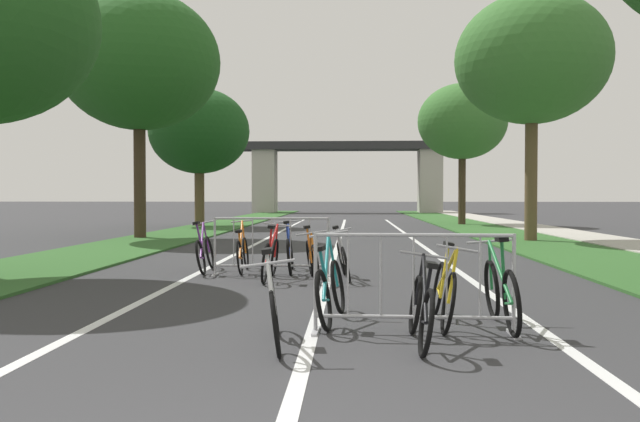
{
  "coord_description": "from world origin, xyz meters",
  "views": [
    {
      "loc": [
        0.41,
        -2.84,
        1.44
      ],
      "look_at": [
        -0.87,
        23.46,
        0.82
      ],
      "focal_mm": 36.69,
      "sensor_mm": 36.0,
      "label": 1
    }
  ],
  "objects": [
    {
      "name": "grass_verge_left",
      "position": [
        -5.87,
        25.46,
        0.03
      ],
      "size": [
        2.89,
        62.23,
        0.05
      ],
      "primitive_type": "cube",
      "color": "#2D5B26",
      "rests_on": "ground"
    },
    {
      "name": "grass_verge_right",
      "position": [
        5.87,
        25.46,
        0.03
      ],
      "size": [
        2.89,
        62.23,
        0.05
      ],
      "primitive_type": "cube",
      "color": "#2D5B26",
      "rests_on": "ground"
    },
    {
      "name": "sidewalk_path_right",
      "position": [
        8.34,
        25.46,
        0.04
      ],
      "size": [
        2.06,
        62.23,
        0.08
      ],
      "primitive_type": "cube",
      "color": "#ADA89E",
      "rests_on": "ground"
    },
    {
      "name": "lane_stripe_center",
      "position": [
        0.0,
        18.0,
        0.0
      ],
      "size": [
        0.14,
        36.0,
        0.01
      ],
      "primitive_type": "cube",
      "color": "silver",
      "rests_on": "ground"
    },
    {
      "name": "lane_stripe_right_lane",
      "position": [
        2.43,
        18.0,
        0.0
      ],
      "size": [
        0.14,
        36.0,
        0.01
      ],
      "primitive_type": "cube",
      "color": "silver",
      "rests_on": "ground"
    },
    {
      "name": "lane_stripe_left_lane",
      "position": [
        -2.43,
        18.0,
        0.0
      ],
      "size": [
        0.14,
        36.0,
        0.01
      ],
      "primitive_type": "cube",
      "color": "silver",
      "rests_on": "ground"
    },
    {
      "name": "overpass_bridge",
      "position": [
        0.0,
        51.43,
        3.87
      ],
      "size": [
        18.62,
        2.97,
        5.85
      ],
      "color": "#2D2D30",
      "rests_on": "ground"
    },
    {
      "name": "tree_left_oak_near",
      "position": [
        -6.63,
        18.54,
        5.87
      ],
      "size": [
        5.34,
        5.34,
        8.15
      ],
      "color": "#3D2D1E",
      "rests_on": "ground"
    },
    {
      "name": "tree_left_pine_near",
      "position": [
        -6.6,
        26.93,
        4.39
      ],
      "size": [
        4.61,
        4.61,
        6.37
      ],
      "color": "brown",
      "rests_on": "ground"
    },
    {
      "name": "tree_right_oak_mid",
      "position": [
        5.97,
        17.71,
        5.63
      ],
      "size": [
        4.72,
        4.72,
        7.66
      ],
      "color": "brown",
      "rests_on": "ground"
    },
    {
      "name": "tree_right_maple_mid",
      "position": [
        5.76,
        29.17,
        5.01
      ],
      "size": [
        4.31,
        4.31,
        6.87
      ],
      "color": "#3D2D1E",
      "rests_on": "ground"
    },
    {
      "name": "crowd_barrier_nearest",
      "position": [
        1.05,
        3.94,
        0.52
      ],
      "size": [
        2.11,
        0.49,
        1.05
      ],
      "rotation": [
        0.0,
        0.0,
        -0.02
      ],
      "color": "#ADADB2",
      "rests_on": "ground"
    },
    {
      "name": "crowd_barrier_second",
      "position": [
        -1.03,
        8.79,
        0.52
      ],
      "size": [
        2.11,
        0.52,
        1.05
      ],
      "rotation": [
        0.0,
        0.0,
        0.04
      ],
      "color": "#ADADB2",
      "rests_on": "ground"
    },
    {
      "name": "bicycle_orange_0",
      "position": [
        -1.64,
        9.34,
        0.36
      ],
      "size": [
        0.43,
        1.62,
        0.98
      ],
      "rotation": [
        0.0,
        0.0,
        0.05
      ],
      "color": "black",
      "rests_on": "ground"
    },
    {
      "name": "bicycle_red_1",
      "position": [
        -0.97,
        8.2,
        0.38
      ],
      "size": [
        0.5,
        1.76,
        0.96
      ],
      "rotation": [
        0.0,
        0.0,
        -0.02
      ],
      "color": "black",
      "rests_on": "ground"
    },
    {
      "name": "bicycle_green_2",
      "position": [
        2.03,
        4.31,
        0.38
      ],
      "size": [
        0.51,
        1.7,
        1.02
      ],
      "rotation": [
        0.0,
        0.0,
        -0.01
      ],
      "color": "black",
      "rests_on": "ground"
    },
    {
      "name": "bicycle_white_3",
      "position": [
        -0.33,
        3.36,
        0.35
      ],
      "size": [
        0.49,
        1.59,
        0.92
      ],
      "rotation": [
        0.0,
        0.0,
        3.27
      ],
      "color": "black",
      "rests_on": "ground"
    },
    {
      "name": "bicycle_silver_4",
      "position": [
        0.26,
        8.39,
        0.35
      ],
      "size": [
        0.44,
        1.66,
        0.92
      ],
      "rotation": [
        0.0,
        0.0,
        3.23
      ],
      "color": "black",
      "rests_on": "ground"
    },
    {
      "name": "bicycle_teal_5",
      "position": [
        0.17,
        4.54,
        0.37
      ],
      "size": [
        0.48,
        1.73,
        1.03
      ],
      "rotation": [
        0.0,
        0.0,
        -0.12
      ],
      "color": "black",
      "rests_on": "ground"
    },
    {
      "name": "bicycle_black_6",
      "position": [
        1.08,
        3.43,
        0.35
      ],
      "size": [
        0.48,
        1.6,
        0.88
      ],
      "rotation": [
        0.0,
        0.0,
        -0.0
      ],
      "color": "black",
      "rests_on": "ground"
    },
    {
      "name": "bicycle_yellow_7",
      "position": [
        1.43,
        4.41,
        0.37
      ],
      "size": [
        0.43,
        1.7,
        0.94
      ],
      "rotation": [
        0.0,
        0.0,
        3.11
      ],
      "color": "black",
      "rests_on": "ground"
    },
    {
      "name": "bicycle_purple_8",
      "position": [
        -2.35,
        9.29,
        0.37
      ],
      "size": [
        0.52,
        1.74,
        0.97
      ],
      "rotation": [
        0.0,
        0.0,
        0.07
      ],
      "color": "black",
      "rests_on": "ground"
    },
    {
      "name": "bicycle_blue_9",
      "position": [
        -0.75,
        9.34,
        0.37
      ],
      "size": [
        0.54,
        1.7,
        0.98
      ],
      "rotation": [
        0.0,
        0.0,
        0.06
      ],
      "color": "black",
      "rests_on": "ground"
    },
    {
      "name": "bicycle_orange_10",
      "position": [
        -0.26,
        8.19,
        0.36
      ],
      "size": [
        0.5,
        1.65,
        0.93
      ],
      "rotation": [
        0.0,
        0.0,
        3.3
      ],
      "color": "black",
      "rests_on": "ground"
    }
  ]
}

